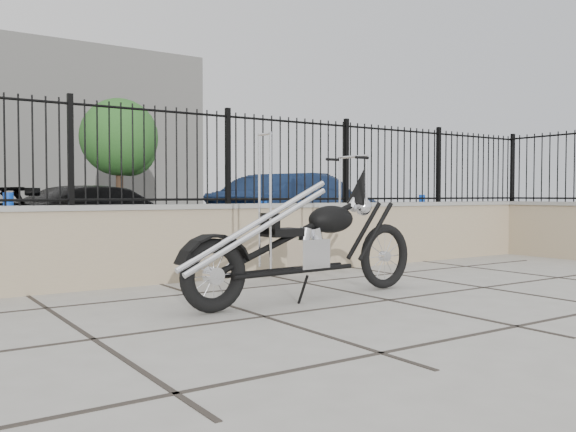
# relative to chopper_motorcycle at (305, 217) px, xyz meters

# --- Properties ---
(ground_plane) EXTENTS (90.00, 90.00, 0.00)m
(ground_plane) POSITION_rel_chopper_motorcycle_xyz_m (-0.79, -0.49, -0.85)
(ground_plane) COLOR #99968E
(ground_plane) RESTS_ON ground
(parking_lot) EXTENTS (30.00, 30.00, 0.00)m
(parking_lot) POSITION_rel_chopper_motorcycle_xyz_m (-0.79, 12.01, -0.85)
(parking_lot) COLOR black
(parking_lot) RESTS_ON ground
(retaining_wall) EXTENTS (14.00, 0.36, 0.96)m
(retaining_wall) POSITION_rel_chopper_motorcycle_xyz_m (-0.79, 2.01, -0.37)
(retaining_wall) COLOR gray
(retaining_wall) RESTS_ON ground_plane
(wall_return) EXTENTS (0.36, 2.50, 0.96)m
(wall_return) POSITION_rel_chopper_motorcycle_xyz_m (6.06, 0.81, -0.37)
(wall_return) COLOR gray
(wall_return) RESTS_ON ground_plane
(iron_fence) EXTENTS (14.00, 0.08, 1.20)m
(iron_fence) POSITION_rel_chopper_motorcycle_xyz_m (-0.79, 2.01, 0.71)
(iron_fence) COLOR black
(iron_fence) RESTS_ON retaining_wall
(fence_return) EXTENTS (0.08, 2.30, 1.20)m
(fence_return) POSITION_rel_chopper_motorcycle_xyz_m (6.06, 0.81, 0.71)
(fence_return) COLOR black
(fence_return) RESTS_ON wall_return
(chopper_motorcycle) EXTENTS (2.87, 0.71, 1.71)m
(chopper_motorcycle) POSITION_rel_chopper_motorcycle_xyz_m (0.00, 0.00, 0.00)
(chopper_motorcycle) COLOR black
(chopper_motorcycle) RESTS_ON ground_plane
(car_black) EXTENTS (4.66, 3.10, 1.26)m
(car_black) POSITION_rel_chopper_motorcycle_xyz_m (0.16, 6.89, -0.23)
(car_black) COLOR black
(car_black) RESTS_ON parking_lot
(car_blue) EXTENTS (4.97, 3.02, 1.55)m
(car_blue) POSITION_rel_chopper_motorcycle_xyz_m (4.49, 6.37, -0.08)
(car_blue) COLOR #101E3C
(car_blue) RESTS_ON parking_lot
(bollard_a) EXTENTS (0.15, 0.15, 1.11)m
(bollard_a) POSITION_rel_chopper_motorcycle_xyz_m (-2.14, 3.82, -0.30)
(bollard_a) COLOR #0B33B0
(bollard_a) RESTS_ON ground_plane
(bollard_b) EXTENTS (0.12, 0.12, 0.97)m
(bollard_b) POSITION_rel_chopper_motorcycle_xyz_m (1.86, 3.78, -0.37)
(bollard_b) COLOR #0B17AC
(bollard_b) RESTS_ON ground_plane
(bollard_c) EXTENTS (0.16, 0.16, 1.08)m
(bollard_c) POSITION_rel_chopper_motorcycle_xyz_m (6.01, 4.07, -0.31)
(bollard_c) COLOR blue
(bollard_c) RESTS_ON ground_plane
(tree_right) EXTENTS (2.76, 2.76, 4.66)m
(tree_right) POSITION_rel_chopper_motorcycle_xyz_m (3.66, 16.45, 2.41)
(tree_right) COLOR #382619
(tree_right) RESTS_ON ground_plane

